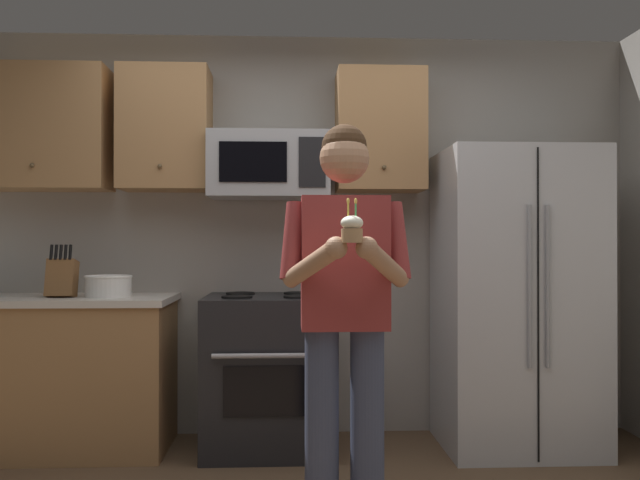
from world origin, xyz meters
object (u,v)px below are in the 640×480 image
Objects in this scene: knife_block at (62,278)px; person at (345,298)px; refrigerator at (516,299)px; microwave at (269,166)px; bowl_large_white at (108,285)px; cupcake at (352,228)px; oven_range at (269,372)px.

person is (1.58, -1.08, -0.04)m from knife_block.
microwave is at bearing 173.97° from refrigerator.
refrigerator is 5.63× the size of knife_block.
microwave is 1.21m from bowl_large_white.
knife_block is 0.18× the size of person.
bowl_large_white is 1.59× the size of cupcake.
refrigerator is 1.56m from person.
bowl_large_white is (-2.45, 0.02, 0.09)m from refrigerator.
refrigerator is (1.50, -0.16, -0.82)m from microwave.
person is at bearing -136.73° from refrigerator.
cupcake is at bearing -41.61° from knife_block.
microwave is 1.47m from person.
bowl_large_white is at bearing 132.89° from cupcake.
oven_range is at bearing 1.39° from knife_block.
microwave reaches higher than person.
oven_range is 0.53× the size of person.
knife_block is (-1.22, -0.03, 0.57)m from oven_range.
bowl_large_white is at bearing -171.68° from microwave.
refrigerator is at bearing 50.92° from cupcake.
knife_block is at bearing 179.80° from refrigerator.
cupcake is at bearing -47.11° from bowl_large_white.
microwave reaches higher than refrigerator.
refrigerator is 10.35× the size of cupcake.
bowl_large_white is (0.27, 0.01, -0.05)m from knife_block.
refrigerator is at bearing -1.50° from oven_range.
microwave is at bearing 89.98° from oven_range.
refrigerator is at bearing 43.27° from person.
oven_range is 1.56m from refrigerator.
microwave is 2.67× the size of bowl_large_white.
knife_block is 0.27m from bowl_large_white.
microwave is 0.41× the size of refrigerator.
bowl_large_white is at bearing -178.82° from oven_range.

